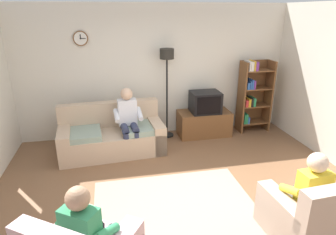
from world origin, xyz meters
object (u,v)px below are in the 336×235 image
person_on_couch (128,118)px  tv (205,102)px  bookshelf (252,95)px  person_in_left_armchair (88,230)px  person_in_right_armchair (306,190)px  tv_stand (204,123)px  floor_lamp (167,69)px  couch (112,136)px  armchair_near_bookshelf (307,218)px

person_on_couch → tv: bearing=17.4°
tv → bookshelf: (1.11, 0.10, 0.07)m
person_in_left_armchair → person_in_right_armchair: (2.43, 0.16, 0.00)m
person_on_couch → person_in_right_armchair: 3.16m
tv_stand → floor_lamp: floor_lamp is taller
couch → person_in_left_armchair: 2.86m
couch → tv: size_ratio=3.26×
bookshelf → floor_lamp: floor_lamp is taller
person_in_left_armchair → person_on_couch: bearing=77.8°
floor_lamp → person_on_couch: size_ratio=1.49×
person_in_left_armchair → person_in_right_armchair: size_ratio=1.00×
tv_stand → floor_lamp: size_ratio=0.59×
tv → person_in_right_armchair: 3.09m
bookshelf → person_on_couch: (-2.75, -0.61, -0.12)m
person_in_right_armchair → person_in_left_armchair: bearing=-176.3°
floor_lamp → person_in_right_armchair: (0.99, -3.21, -0.85)m
tv_stand → person_on_couch: person_on_couch is taller
bookshelf → person_in_right_armchair: (-0.92, -3.18, -0.22)m
person_in_left_armchair → couch: bearing=84.5°
floor_lamp → person_in_left_armchair: floor_lamp is taller
bookshelf → person_in_left_armchair: bearing=-135.0°
tv → armchair_near_bookshelf: bearing=-86.4°
person_in_left_armchair → bookshelf: bearing=45.0°
person_in_right_armchair → bookshelf: bearing=73.9°
tv_stand → person_in_right_armchair: 3.13m
person_in_right_armchair → person_on_couch: bearing=125.5°
tv → person_in_right_armchair: person_in_right_armchair is taller
couch → person_in_left_armchair: bearing=-95.5°
person_in_left_armchair → armchair_near_bookshelf: bearing=1.6°
floor_lamp → tv: bearing=-8.9°
tv_stand → person_in_left_armchair: 3.97m
person_on_couch → armchair_near_bookshelf: bearing=-55.3°
tv → couch: bearing=-168.3°
floor_lamp → person_in_right_armchair: 3.46m
tv_stand → tv: tv is taller
armchair_near_bookshelf → person_in_left_armchair: person_in_left_armchair is taller
bookshelf → armchair_near_bookshelf: bookshelf is taller
floor_lamp → couch: bearing=-155.7°
person_in_right_armchair → floor_lamp: bearing=107.1°
floor_lamp → person_in_left_armchair: (-1.44, -3.36, -0.85)m
armchair_near_bookshelf → person_in_left_armchair: (-2.43, -0.07, 0.32)m
armchair_near_bookshelf → person_in_right_armchair: size_ratio=0.83×
couch → floor_lamp: bearing=24.3°
tv → armchair_near_bookshelf: size_ratio=0.65×
tv → floor_lamp: size_ratio=0.32×
floor_lamp → person_on_couch: bearing=-143.1°
tv → floor_lamp: bearing=171.1°
bookshelf → person_in_right_armchair: bearing=-106.1°
armchair_near_bookshelf → person_on_couch: (-1.84, 2.66, 0.41)m
tv → person_in_left_armchair: 3.94m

